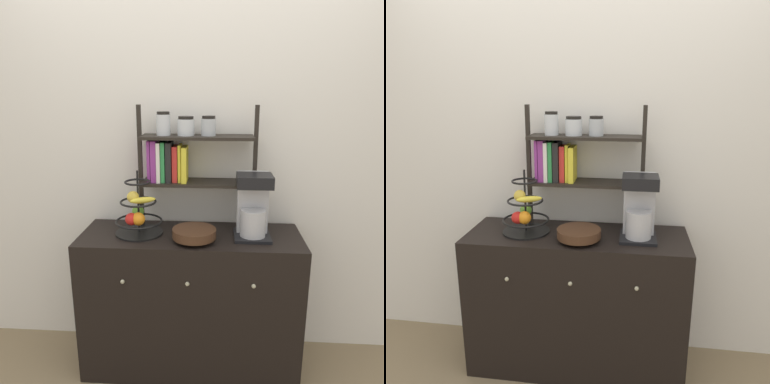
{
  "view_description": "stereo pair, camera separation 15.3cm",
  "coord_description": "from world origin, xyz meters",
  "views": [
    {
      "loc": [
        0.15,
        -1.83,
        1.7
      ],
      "look_at": [
        0.01,
        0.23,
        1.14
      ],
      "focal_mm": 35.0,
      "sensor_mm": 36.0,
      "label": 1
    },
    {
      "loc": [
        0.31,
        -1.81,
        1.7
      ],
      "look_at": [
        0.01,
        0.23,
        1.14
      ],
      "focal_mm": 35.0,
      "sensor_mm": 36.0,
      "label": 2
    }
  ],
  "objects": [
    {
      "name": "fruit_stand",
      "position": [
        -0.31,
        0.22,
        1.01
      ],
      "size": [
        0.28,
        0.28,
        0.38
      ],
      "color": "black",
      "rests_on": "sideboard"
    },
    {
      "name": "sideboard",
      "position": [
        0.0,
        0.23,
        0.44
      ],
      "size": [
        1.3,
        0.48,
        0.88
      ],
      "color": "black",
      "rests_on": "ground_plane"
    },
    {
      "name": "coffee_maker",
      "position": [
        0.36,
        0.23,
        1.06
      ],
      "size": [
        0.21,
        0.22,
        0.37
      ],
      "color": "black",
      "rests_on": "sideboard"
    },
    {
      "name": "wall_back",
      "position": [
        0.0,
        0.51,
        1.3
      ],
      "size": [
        7.0,
        0.05,
        2.6
      ],
      "primitive_type": "cube",
      "color": "silver",
      "rests_on": "ground_plane"
    },
    {
      "name": "wooden_bowl",
      "position": [
        0.03,
        0.14,
        0.92
      ],
      "size": [
        0.25,
        0.25,
        0.07
      ],
      "color": "#422819",
      "rests_on": "sideboard"
    },
    {
      "name": "shelf_hutch",
      "position": [
        -0.06,
        0.37,
        1.33
      ],
      "size": [
        0.71,
        0.2,
        0.74
      ],
      "color": "black",
      "rests_on": "sideboard"
    }
  ]
}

